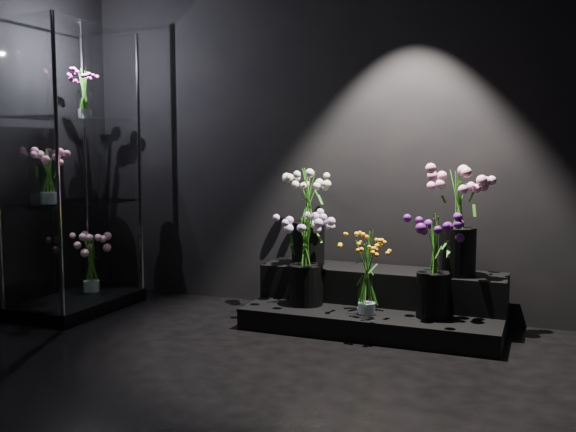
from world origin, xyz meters
The scene contains 12 objects.
floor centered at (0.00, 0.00, 0.00)m, with size 4.00×4.00×0.00m, color black.
wall_back centered at (0.00, 2.00, 1.40)m, with size 4.00×4.00×0.00m, color black.
display_riser centered at (0.59, 1.65, 0.16)m, with size 1.75×0.78×0.39m.
display_case centered at (-1.68, 1.19, 1.09)m, with size 0.59×0.99×2.17m.
bouquet_orange_bells centered at (0.59, 1.38, 0.44)m, with size 0.30×0.30×0.57m.
bouquet_lilac centered at (0.11, 1.48, 0.53)m, with size 0.48×0.48×0.65m.
bouquet_purple centered at (1.02, 1.46, 0.54)m, with size 0.35×0.35×0.68m.
bouquet_cream_roses centered at (0.03, 1.74, 0.80)m, with size 0.50×0.50×0.71m.
bouquet_pink_roses centered at (1.13, 1.72, 0.82)m, with size 0.42×0.42×0.73m.
bouquet_case_pink centered at (-1.74, 1.00, 1.07)m, with size 0.37×0.37×0.42m.
bouquet_case_magenta centered at (-1.66, 1.32, 1.68)m, with size 0.25×0.25×0.37m.
bouquet_case_base_pink centered at (-1.72, 1.41, 0.35)m, with size 0.39×0.39×0.48m.
Camera 1 is at (1.68, -2.74, 1.26)m, focal length 40.00 mm.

